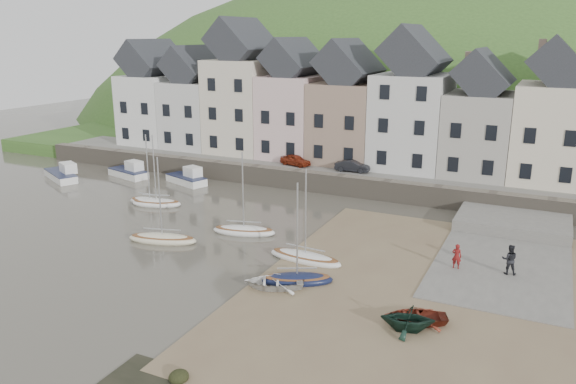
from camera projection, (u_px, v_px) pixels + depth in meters
The scene contains 24 objects.
ground at pixel (248, 259), 36.21m from camera, with size 160.00×160.00×0.00m, color #4C473C.
quay_land at pixel (386, 155), 63.76m from camera, with size 90.00×30.00×1.50m, color #385E25.
quay_street at pixel (353, 170), 53.57m from camera, with size 70.00×7.00×0.10m, color slate.
seawall at pixel (340, 185), 50.71m from camera, with size 70.00×1.20×1.80m, color slate.
beach at pixel (417, 291), 31.62m from camera, with size 18.00×26.00×0.06m, color #786249.
slipway at pixel (505, 254), 36.88m from camera, with size 8.00×18.00×0.12m, color slate.
hillside at pixel (398, 229), 95.23m from camera, with size 134.40×84.00×84.00m.
townhouse_terrace at pixel (384, 106), 54.30m from camera, with size 61.05×8.00×13.93m.
sailboat_0 at pixel (150, 202), 47.65m from camera, with size 4.23×1.56×6.32m.
sailboat_1 at pixel (157, 203), 47.43m from camera, with size 4.55×2.76×6.32m.
sailboat_2 at pixel (162, 239), 39.10m from camera, with size 5.20×2.81×6.32m.
sailboat_3 at pixel (244, 230), 40.71m from camera, with size 4.91×2.68×6.32m.
sailboat_4 at pixel (305, 257), 35.77m from camera, with size 5.15×1.82×6.32m.
sailboat_5 at pixel (297, 279), 32.61m from camera, with size 4.46×3.24×6.32m.
motorboat_0 at pixel (130, 171), 56.93m from camera, with size 5.04×2.89×1.70m.
motorboat_1 at pixel (62, 174), 55.99m from camera, with size 5.74×4.01×1.70m.
motorboat_2 at pixel (188, 178), 54.42m from camera, with size 4.91×3.14×1.70m.
rowboat_white at pixel (274, 282), 31.91m from camera, with size 2.45×3.43×0.71m, color white.
rowboat_green at pixel (408, 318), 27.12m from camera, with size 2.26×2.61×1.38m, color black.
rowboat_red at pixel (415, 316), 28.03m from camera, with size 2.24×3.14×0.65m, color maroon.
person_red at pixel (457, 256), 34.28m from camera, with size 0.58×0.38×1.58m, color maroon.
person_dark at pixel (510, 259), 33.43m from camera, with size 0.91×0.71×1.86m, color black.
car_left at pixel (295, 160), 54.90m from camera, with size 1.29×3.21×1.09m, color maroon.
car_right at pixel (352, 166), 52.44m from camera, with size 1.14×3.28×1.08m, color black.
Camera 1 is at (16.92, -29.22, 14.04)m, focal length 34.76 mm.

